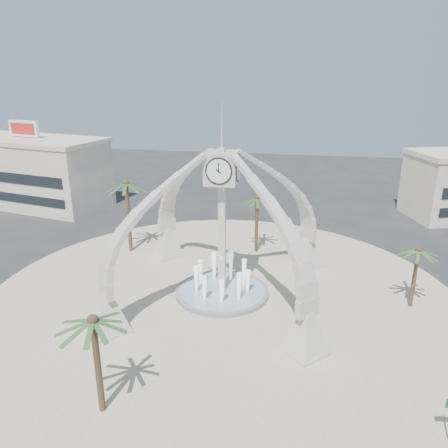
% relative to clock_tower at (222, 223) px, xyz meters
% --- Properties ---
extents(ground, '(140.00, 140.00, 0.00)m').
position_rel_clock_tower_xyz_m(ground, '(0.00, 0.00, -6.49)').
color(ground, '#282828').
rests_on(ground, ground).
extents(plaza, '(40.00, 40.00, 0.06)m').
position_rel_clock_tower_xyz_m(plaza, '(0.00, 0.00, -6.46)').
color(plaza, beige).
rests_on(plaza, ground).
extents(clock_tower, '(17.94, 17.94, 16.30)m').
position_rel_clock_tower_xyz_m(clock_tower, '(0.00, 0.00, 0.00)').
color(clock_tower, beige).
rests_on(clock_tower, ground).
extents(fountain, '(8.00, 8.00, 3.62)m').
position_rel_clock_tower_xyz_m(fountain, '(0.00, 0.00, -6.20)').
color(fountain, gray).
rests_on(fountain, ground).
extents(building_nw, '(23.75, 13.73, 11.90)m').
position_rel_clock_tower_xyz_m(building_nw, '(-32.00, 22.00, -1.66)').
color(building_nw, beige).
rests_on(building_nw, ground).
extents(palm_east, '(4.62, 4.62, 5.63)m').
position_rel_clock_tower_xyz_m(palm_east, '(15.48, 0.85, -1.59)').
color(palm_east, brown).
rests_on(palm_east, ground).
extents(palm_west, '(4.56, 4.56, 8.29)m').
position_rel_clock_tower_xyz_m(palm_west, '(-11.41, 7.74, 0.86)').
color(palm_west, brown).
rests_on(palm_west, ground).
extents(palm_north, '(4.12, 4.12, 6.62)m').
position_rel_clock_tower_xyz_m(palm_north, '(1.75, 10.05, -0.66)').
color(palm_north, brown).
rests_on(palm_north, ground).
extents(palm_south, '(4.00, 4.00, 6.58)m').
position_rel_clock_tower_xyz_m(palm_south, '(-4.07, -14.64, -0.73)').
color(palm_south, brown).
rests_on(palm_south, ground).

